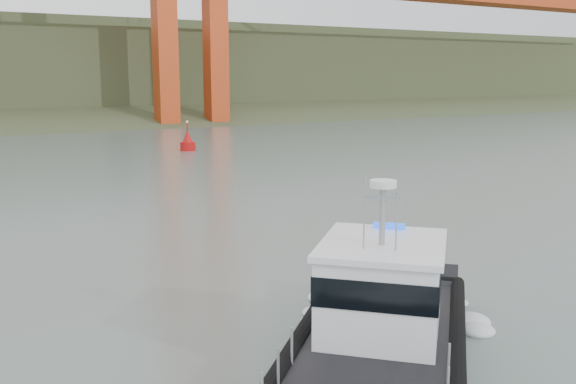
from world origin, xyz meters
name	(u,v)px	position (x,y,z in m)	size (l,w,h in m)	color
ground	(422,294)	(0.00, 0.00, 0.00)	(400.00, 400.00, 0.00)	#4C5A55
patrol_boat	(379,324)	(-5.01, -3.89, 1.30)	(10.32, 10.29, 5.19)	black
nav_buoy	(188,142)	(9.15, 44.80, 0.84)	(1.54, 1.54, 3.20)	#B30C0D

